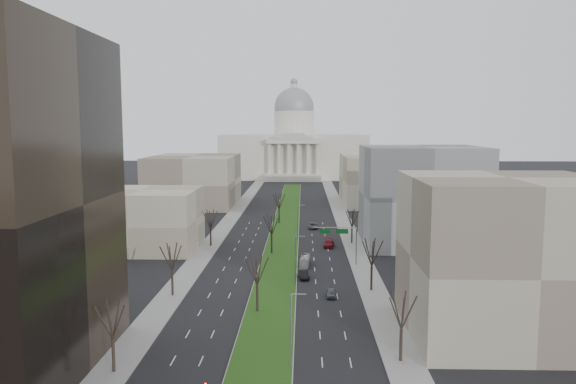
% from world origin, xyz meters
% --- Properties ---
extents(ground, '(600.00, 600.00, 0.00)m').
position_xyz_m(ground, '(0.00, 120.00, 0.00)').
color(ground, black).
rests_on(ground, ground).
extents(median, '(8.00, 222.03, 0.20)m').
position_xyz_m(median, '(0.00, 118.99, 0.10)').
color(median, '#999993').
rests_on(median, ground).
extents(sidewalk_left, '(5.00, 330.00, 0.15)m').
position_xyz_m(sidewalk_left, '(-17.50, 95.00, 0.07)').
color(sidewalk_left, gray).
rests_on(sidewalk_left, ground).
extents(sidewalk_right, '(5.00, 330.00, 0.15)m').
position_xyz_m(sidewalk_right, '(17.50, 95.00, 0.07)').
color(sidewalk_right, gray).
rests_on(sidewalk_right, ground).
extents(capitol, '(80.00, 46.00, 55.00)m').
position_xyz_m(capitol, '(0.00, 269.59, 16.31)').
color(capitol, beige).
rests_on(capitol, ground).
extents(building_beige_left, '(26.00, 22.00, 14.00)m').
position_xyz_m(building_beige_left, '(-33.00, 85.00, 7.00)').
color(building_beige_left, gray).
rests_on(building_beige_left, ground).
extents(building_tan_right, '(26.00, 24.00, 22.00)m').
position_xyz_m(building_tan_right, '(33.00, 32.00, 11.00)').
color(building_tan_right, '#7B6F5F').
rests_on(building_tan_right, ground).
extents(building_grey_right, '(28.00, 26.00, 24.00)m').
position_xyz_m(building_grey_right, '(34.00, 92.00, 12.00)').
color(building_grey_right, slate).
rests_on(building_grey_right, ground).
extents(building_far_left, '(30.00, 40.00, 18.00)m').
position_xyz_m(building_far_left, '(-35.00, 160.00, 9.00)').
color(building_far_left, '#7B6F5F').
rests_on(building_far_left, ground).
extents(building_far_right, '(30.00, 40.00, 18.00)m').
position_xyz_m(building_far_right, '(35.00, 165.00, 9.00)').
color(building_far_right, gray).
rests_on(building_far_right, ground).
extents(tree_left_near, '(5.10, 5.10, 9.18)m').
position_xyz_m(tree_left_near, '(-17.20, 18.00, 6.61)').
color(tree_left_near, black).
rests_on(tree_left_near, ground).
extents(tree_left_mid, '(5.40, 5.40, 9.72)m').
position_xyz_m(tree_left_mid, '(-17.20, 48.00, 7.00)').
color(tree_left_mid, black).
rests_on(tree_left_mid, ground).
extents(tree_left_far, '(5.28, 5.28, 9.50)m').
position_xyz_m(tree_left_far, '(-17.20, 88.00, 6.84)').
color(tree_left_far, black).
rests_on(tree_left_far, ground).
extents(tree_right_near, '(5.16, 5.16, 9.29)m').
position_xyz_m(tree_right_near, '(17.20, 22.00, 6.69)').
color(tree_right_near, black).
rests_on(tree_right_near, ground).
extents(tree_right_mid, '(5.52, 5.52, 9.94)m').
position_xyz_m(tree_right_mid, '(17.20, 52.00, 7.16)').
color(tree_right_mid, black).
rests_on(tree_right_mid, ground).
extents(tree_right_far, '(5.04, 5.04, 9.07)m').
position_xyz_m(tree_right_far, '(17.20, 92.00, 6.53)').
color(tree_right_far, black).
rests_on(tree_right_far, ground).
extents(tree_median_a, '(5.40, 5.40, 9.72)m').
position_xyz_m(tree_median_a, '(-2.00, 40.00, 7.00)').
color(tree_median_a, black).
rests_on(tree_median_a, ground).
extents(tree_median_b, '(5.40, 5.40, 9.72)m').
position_xyz_m(tree_median_b, '(-2.00, 80.00, 7.00)').
color(tree_median_b, black).
rests_on(tree_median_b, ground).
extents(tree_median_c, '(5.40, 5.40, 9.72)m').
position_xyz_m(tree_median_c, '(-2.00, 120.00, 7.00)').
color(tree_median_c, black).
rests_on(tree_median_c, ground).
extents(streetlamp_median_a, '(1.90, 0.20, 9.16)m').
position_xyz_m(streetlamp_median_a, '(3.76, 20.00, 4.81)').
color(streetlamp_median_a, gray).
rests_on(streetlamp_median_a, ground).
extents(streetlamp_median_b, '(1.90, 0.20, 9.16)m').
position_xyz_m(streetlamp_median_b, '(3.76, 55.00, 4.81)').
color(streetlamp_median_b, gray).
rests_on(streetlamp_median_b, ground).
extents(streetlamp_median_c, '(1.90, 0.20, 9.16)m').
position_xyz_m(streetlamp_median_c, '(3.76, 95.00, 4.81)').
color(streetlamp_median_c, gray).
rests_on(streetlamp_median_c, ground).
extents(mast_arm_signs, '(9.12, 0.24, 8.09)m').
position_xyz_m(mast_arm_signs, '(13.49, 70.03, 6.11)').
color(mast_arm_signs, gray).
rests_on(mast_arm_signs, ground).
extents(car_grey_near, '(1.72, 4.05, 1.37)m').
position_xyz_m(car_grey_near, '(9.91, 48.15, 0.68)').
color(car_grey_near, '#55585E').
rests_on(car_grey_near, ground).
extents(car_black, '(2.34, 5.06, 1.61)m').
position_xyz_m(car_black, '(5.20, 59.74, 0.80)').
color(car_black, black).
rests_on(car_black, ground).
extents(car_red, '(2.97, 5.92, 1.65)m').
position_xyz_m(car_red, '(11.37, 87.91, 0.82)').
color(car_red, maroon).
rests_on(car_red, ground).
extents(car_grey_far, '(2.73, 5.63, 1.54)m').
position_xyz_m(car_grey_far, '(8.01, 111.96, 0.77)').
color(car_grey_far, '#4F5257').
rests_on(car_grey_far, ground).
extents(box_van, '(2.21, 7.34, 2.01)m').
position_xyz_m(box_van, '(5.50, 69.61, 1.01)').
color(box_van, silver).
rests_on(box_van, ground).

